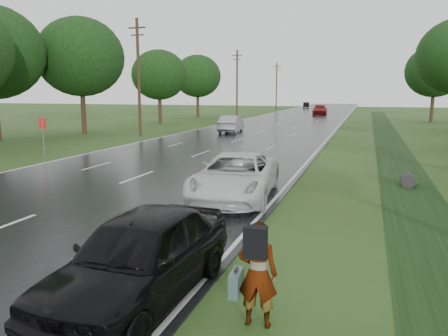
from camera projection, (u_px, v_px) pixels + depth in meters
road at (285, 123)px, 54.42m from camera, size 14.00×180.00×0.04m
edge_stripe_east at (341, 124)px, 52.34m from camera, size 0.12×180.00×0.01m
edge_stripe_west at (233, 121)px, 56.48m from camera, size 0.12×180.00×0.01m
center_line at (285, 123)px, 54.41m from camera, size 0.12×180.00×0.01m
drainage_ditch at (395, 156)px, 26.28m from camera, size 2.20×120.00×0.56m
road_sign at (43, 130)px, 25.86m from camera, size 0.50×0.06×2.30m
utility_pole_mid at (139, 76)px, 37.63m from camera, size 1.60×0.26×10.00m
utility_pole_far at (237, 83)px, 65.71m from camera, size 1.60×0.26×10.00m
utility_pole_distant at (277, 85)px, 93.78m from camera, size 1.60×0.26×10.00m
tree_east_f at (435, 71)px, 54.51m from camera, size 7.20×7.20×9.62m
tree_west_c at (80, 57)px, 39.11m from camera, size 7.80×7.80×10.43m
tree_west_d at (159, 75)px, 52.15m from camera, size 6.60×6.60×8.80m
tree_west_f at (197, 76)px, 65.39m from camera, size 7.00×7.00×9.29m
pedestrian at (256, 272)px, 7.16m from camera, size 0.84×0.71×1.81m
white_pickup at (235, 176)px, 15.78m from camera, size 3.16×5.97×1.60m
dark_sedan at (140, 256)px, 8.01m from camera, size 2.19×5.02×1.68m
silver_sedan at (231, 124)px, 41.40m from camera, size 2.15×4.96×1.59m
far_car_red at (320, 110)px, 71.83m from camera, size 2.82×5.91×1.66m
far_car_dark at (306, 105)px, 104.43m from camera, size 1.93×4.19×1.33m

